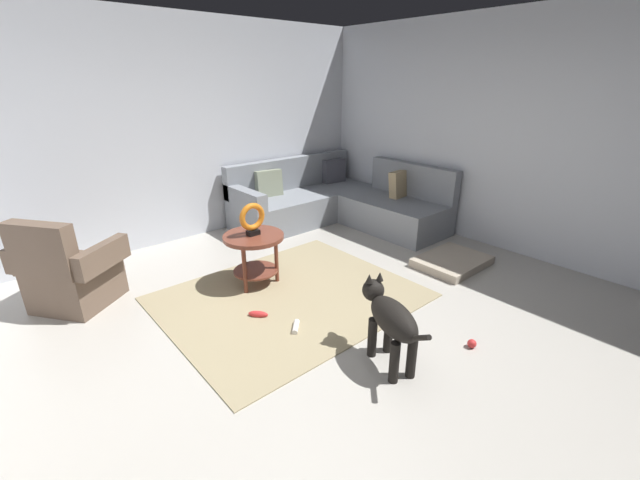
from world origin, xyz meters
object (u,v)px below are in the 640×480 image
object	(u,v)px
sectional_couch	(337,203)
torus_sculpture	(252,218)
armchair	(70,274)
dog_toy_bone	(258,314)
dog_toy_ball	(472,344)
dog_toy_rope	(296,327)
dog_bed_mat	(452,261)
side_table	(254,246)
dog	(390,318)

from	to	relation	value
sectional_couch	torus_sculpture	xyz separation A→B (m)	(-1.93, -0.86, 0.42)
sectional_couch	armchair	size ratio (longest dim) A/B	2.25
dog_toy_bone	sectional_couch	bearing A→B (deg)	31.95
dog_toy_ball	dog_toy_rope	xyz separation A→B (m)	(-0.90, 1.10, -0.01)
armchair	dog_bed_mat	size ratio (longest dim) A/B	1.25
sectional_couch	dog_toy_rope	bearing A→B (deg)	-140.09
dog_toy_ball	armchair	bearing A→B (deg)	128.66
dog_toy_rope	dog_toy_bone	distance (m)	0.39
side_table	dog_toy_ball	distance (m)	2.18
dog_bed_mat	dog_toy_bone	xyz separation A→B (m)	(-2.26, 0.52, -0.01)
armchair	sectional_couch	bearing A→B (deg)	55.38
armchair	dog_bed_mat	distance (m)	3.89
side_table	torus_sculpture	distance (m)	0.29
dog_bed_mat	dog_toy_rope	bearing A→B (deg)	175.93
dog	dog_bed_mat	bearing A→B (deg)	37.45
sectional_couch	dog_toy_ball	world-z (taller)	sectional_couch
torus_sculpture	dog_toy_ball	world-z (taller)	torus_sculpture
dog_toy_rope	sectional_couch	bearing A→B (deg)	39.91
side_table	dog_bed_mat	bearing A→B (deg)	-29.16
sectional_couch	dog_bed_mat	xyz separation A→B (m)	(-0.01, -1.93, -0.25)
sectional_couch	dog_toy_rope	xyz separation A→B (m)	(-2.13, -1.78, -0.27)
sectional_couch	dog_toy_bone	xyz separation A→B (m)	(-2.27, -1.41, -0.26)
dog_toy_ball	dog_toy_bone	distance (m)	1.80
torus_sculpture	dog	size ratio (longest dim) A/B	0.40
side_table	dog	distance (m)	1.70
side_table	dog_bed_mat	size ratio (longest dim) A/B	0.75
sectional_couch	side_table	xyz separation A→B (m)	(-1.93, -0.86, 0.12)
torus_sculpture	dog_toy_rope	bearing A→B (deg)	-102.11
dog_toy_ball	dog_toy_bone	bearing A→B (deg)	125.19
side_table	sectional_couch	bearing A→B (deg)	24.02
armchair	dog_toy_ball	world-z (taller)	armchair
dog_bed_mat	dog	xyz separation A→B (m)	(-1.86, -0.63, 0.33)
sectional_couch	armchair	distance (m)	3.44
dog_bed_mat	dog_toy_ball	bearing A→B (deg)	-142.06
armchair	dog_toy_rope	distance (m)	2.13
dog_toy_ball	sectional_couch	bearing A→B (deg)	66.90
sectional_couch	armchair	xyz separation A→B (m)	(-3.44, -0.12, 0.03)
dog_bed_mat	dog	bearing A→B (deg)	-161.37
dog_toy_rope	side_table	bearing A→B (deg)	77.89
side_table	torus_sculpture	xyz separation A→B (m)	(-0.00, -0.00, 0.29)
torus_sculpture	dog_toy_ball	xyz separation A→B (m)	(0.70, -2.02, -0.68)
torus_sculpture	dog	bearing A→B (deg)	-87.77
sectional_couch	dog_toy_bone	bearing A→B (deg)	-148.05
side_table	armchair	bearing A→B (deg)	153.88
armchair	dog_bed_mat	xyz separation A→B (m)	(3.43, -1.81, -0.28)
torus_sculpture	dog_toy_bone	bearing A→B (deg)	-121.12
sectional_couch	torus_sculpture	world-z (taller)	sectional_couch
armchair	dog_toy_bone	size ratio (longest dim) A/B	5.56
armchair	torus_sculpture	distance (m)	1.72
dog_bed_mat	dog	world-z (taller)	dog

